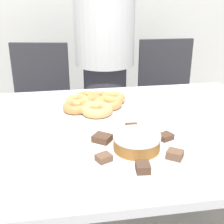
{
  "coord_description": "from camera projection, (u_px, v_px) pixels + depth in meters",
  "views": [
    {
      "loc": [
        -0.16,
        -1.09,
        1.29
      ],
      "look_at": [
        0.02,
        0.01,
        0.82
      ],
      "focal_mm": 50.0,
      "sensor_mm": 36.0,
      "label": 1
    }
  ],
  "objects": [
    {
      "name": "office_chair_left",
      "position": [
        39.0,
        115.0,
        2.15
      ],
      "size": [
        0.51,
        0.51,
        0.91
      ],
      "rotation": [
        0.0,
        0.0,
        -0.18
      ],
      "color": "black",
      "rests_on": "ground_plane"
    },
    {
      "name": "donut_2",
      "position": [
        107.0,
        103.0,
        1.38
      ],
      "size": [
        0.13,
        0.13,
        0.04
      ],
      "color": "#D18E4C",
      "rests_on": "plate_donuts"
    },
    {
      "name": "donut_1",
      "position": [
        97.0,
        110.0,
        1.31
      ],
      "size": [
        0.13,
        0.13,
        0.04
      ],
      "color": "#E5AD66",
      "rests_on": "plate_donuts"
    },
    {
      "name": "plate_donuts",
      "position": [
        94.0,
        106.0,
        1.41
      ],
      "size": [
        0.36,
        0.36,
        0.01
      ],
      "color": "white",
      "rests_on": "table"
    },
    {
      "name": "office_chair_right",
      "position": [
        168.0,
        107.0,
        2.29
      ],
      "size": [
        0.46,
        0.46,
        0.91
      ],
      "rotation": [
        0.0,
        0.0,
        -0.04
      ],
      "color": "black",
      "rests_on": "ground_plane"
    },
    {
      "name": "donut_6",
      "position": [
        78.0,
        101.0,
        1.4
      ],
      "size": [
        0.11,
        0.11,
        0.04
      ],
      "color": "tan",
      "rests_on": "plate_donuts"
    },
    {
      "name": "lamington_2",
      "position": [
        132.0,
        129.0,
        1.15
      ],
      "size": [
        0.05,
        0.06,
        0.03
      ],
      "rotation": [
        0.0,
        0.0,
        7.76
      ],
      "color": "#513828",
      "rests_on": "plate_cake"
    },
    {
      "name": "donut_5",
      "position": [
        87.0,
        97.0,
        1.45
      ],
      "size": [
        0.12,
        0.12,
        0.04
      ],
      "color": "#C68447",
      "rests_on": "plate_donuts"
    },
    {
      "name": "plate_cake",
      "position": [
        136.0,
        151.0,
        1.04
      ],
      "size": [
        0.36,
        0.36,
        0.01
      ],
      "color": "white",
      "rests_on": "table"
    },
    {
      "name": "lamington_3",
      "position": [
        102.0,
        138.0,
        1.08
      ],
      "size": [
        0.08,
        0.08,
        0.02
      ],
      "rotation": [
        0.0,
        0.0,
        8.81
      ],
      "color": "#513828",
      "rests_on": "plate_cake"
    },
    {
      "name": "table",
      "position": [
        108.0,
        148.0,
        1.25
      ],
      "size": [
        1.41,
        0.96,
        0.76
      ],
      "color": "silver",
      "rests_on": "ground_plane"
    },
    {
      "name": "lamington_4",
      "position": [
        104.0,
        158.0,
        0.97
      ],
      "size": [
        0.06,
        0.05,
        0.02
      ],
      "rotation": [
        0.0,
        0.0,
        9.86
      ],
      "color": "brown",
      "rests_on": "plate_cake"
    },
    {
      "name": "lamington_0",
      "position": [
        175.0,
        155.0,
        0.98
      ],
      "size": [
        0.06,
        0.06,
        0.03
      ],
      "rotation": [
        0.0,
        0.0,
        5.67
      ],
      "color": "brown",
      "rests_on": "plate_cake"
    },
    {
      "name": "donut_0",
      "position": [
        94.0,
        101.0,
        1.4
      ],
      "size": [
        0.11,
        0.11,
        0.03
      ],
      "color": "#D18E4C",
      "rests_on": "plate_donuts"
    },
    {
      "name": "frosted_cake",
      "position": [
        137.0,
        142.0,
        1.03
      ],
      "size": [
        0.16,
        0.16,
        0.05
      ],
      "color": "#9E662D",
      "rests_on": "plate_cake"
    },
    {
      "name": "lamington_1",
      "position": [
        165.0,
        137.0,
        1.1
      ],
      "size": [
        0.06,
        0.06,
        0.02
      ],
      "rotation": [
        0.0,
        0.0,
        6.71
      ],
      "color": "#513828",
      "rests_on": "plate_cake"
    },
    {
      "name": "donut_4",
      "position": [
        98.0,
        97.0,
        1.46
      ],
      "size": [
        0.11,
        0.11,
        0.03
      ],
      "color": "#D18E4C",
      "rests_on": "plate_donuts"
    },
    {
      "name": "lamington_5",
      "position": [
        143.0,
        167.0,
        0.91
      ],
      "size": [
        0.05,
        0.05,
        0.03
      ],
      "rotation": [
        0.0,
        0.0,
        10.9
      ],
      "color": "#513828",
      "rests_on": "plate_cake"
    },
    {
      "name": "person_standing",
      "position": [
        105.0,
        57.0,
        2.04
      ],
      "size": [
        0.38,
        0.38,
        1.59
      ],
      "color": "#383842",
      "rests_on": "ground_plane"
    },
    {
      "name": "donut_3",
      "position": [
        113.0,
        98.0,
        1.43
      ],
      "size": [
        0.11,
        0.11,
        0.04
      ],
      "color": "#D18E4C",
      "rests_on": "plate_donuts"
    },
    {
      "name": "donut_7",
      "position": [
        76.0,
        107.0,
        1.34
      ],
      "size": [
        0.12,
        0.12,
        0.04
      ],
      "color": "#C68447",
      "rests_on": "plate_donuts"
    }
  ]
}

